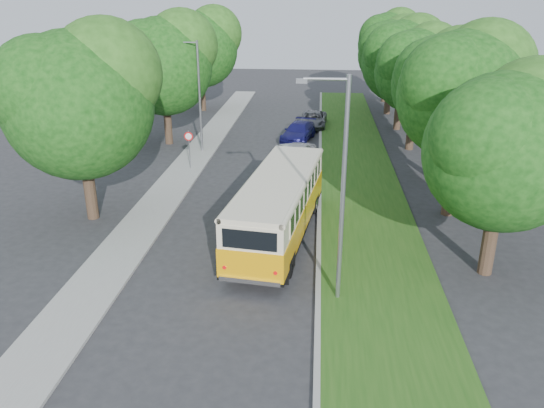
# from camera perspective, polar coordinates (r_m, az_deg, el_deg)

# --- Properties ---
(ground) EXTENTS (120.00, 120.00, 0.00)m
(ground) POSITION_cam_1_polar(r_m,az_deg,el_deg) (22.03, -4.44, -6.25)
(ground) COLOR #2B2B2D
(ground) RESTS_ON ground
(curb) EXTENTS (0.20, 70.00, 0.15)m
(curb) POSITION_cam_1_polar(r_m,az_deg,el_deg) (26.25, 5.09, -1.32)
(curb) COLOR gray
(curb) RESTS_ON ground
(grass_verge) EXTENTS (4.50, 70.00, 0.13)m
(grass_verge) POSITION_cam_1_polar(r_m,az_deg,el_deg) (26.38, 10.20, -1.50)
(grass_verge) COLOR #214F15
(grass_verge) RESTS_ON ground
(sidewalk) EXTENTS (2.20, 70.00, 0.12)m
(sidewalk) POSITION_cam_1_polar(r_m,az_deg,el_deg) (27.50, -12.68, -0.72)
(sidewalk) COLOR gray
(sidewalk) RESTS_ON ground
(treeline) EXTENTS (24.27, 41.91, 9.46)m
(treeline) POSITION_cam_1_polar(r_m,az_deg,el_deg) (37.42, 4.80, 14.91)
(treeline) COLOR #332319
(treeline) RESTS_ON ground
(lamppost_near) EXTENTS (1.71, 0.16, 8.00)m
(lamppost_near) POSITION_cam_1_polar(r_m,az_deg,el_deg) (17.72, 7.38, 1.95)
(lamppost_near) COLOR gray
(lamppost_near) RESTS_ON ground
(lamppost_far) EXTENTS (1.71, 0.16, 7.50)m
(lamppost_far) POSITION_cam_1_polar(r_m,az_deg,el_deg) (36.62, -7.97, 11.77)
(lamppost_far) COLOR gray
(lamppost_far) RESTS_ON ground
(warning_sign) EXTENTS (0.56, 0.10, 2.50)m
(warning_sign) POSITION_cam_1_polar(r_m,az_deg,el_deg) (33.26, -8.92, 6.47)
(warning_sign) COLOR gray
(warning_sign) RESTS_ON ground
(vintage_bus) EXTENTS (3.91, 10.33, 2.99)m
(vintage_bus) POSITION_cam_1_polar(r_m,az_deg,el_deg) (23.37, 0.72, -0.44)
(vintage_bus) COLOR #F1A507
(vintage_bus) RESTS_ON ground
(car_silver) EXTENTS (3.13, 4.75, 1.50)m
(car_silver) POSITION_cam_1_polar(r_m,az_deg,el_deg) (33.62, 2.45, 5.18)
(car_silver) COLOR #A5A4A9
(car_silver) RESTS_ON ground
(car_white) EXTENTS (2.82, 4.33, 1.35)m
(car_white) POSITION_cam_1_polar(r_m,az_deg,el_deg) (33.75, 2.49, 5.10)
(car_white) COLOR silver
(car_white) RESTS_ON ground
(car_blue) EXTENTS (2.87, 4.92, 1.34)m
(car_blue) POSITION_cam_1_polar(r_m,az_deg,el_deg) (40.06, 2.86, 7.76)
(car_blue) COLOR navy
(car_blue) RESTS_ON ground
(car_grey) EXTENTS (2.30, 4.59, 1.25)m
(car_grey) POSITION_cam_1_polar(r_m,az_deg,el_deg) (44.46, 4.47, 9.06)
(car_grey) COLOR #57595F
(car_grey) RESTS_ON ground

